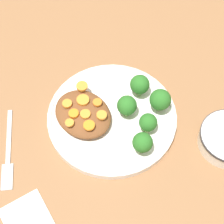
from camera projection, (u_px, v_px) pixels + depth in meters
ground_plane at (112, 120)px, 0.85m from camera, size 4.00×4.00×0.00m
plate at (112, 117)px, 0.84m from camera, size 0.29×0.29×0.02m
stew_mound at (83, 114)px, 0.82m from camera, size 0.14×0.11×0.03m
broccoli_floret_0 at (140, 85)px, 0.83m from camera, size 0.04×0.04×0.06m
broccoli_floret_1 at (127, 106)px, 0.81m from camera, size 0.04×0.04×0.06m
broccoli_floret_2 at (143, 143)px, 0.76m from camera, size 0.04×0.04×0.06m
broccoli_floret_3 at (160, 100)px, 0.81m from camera, size 0.05×0.05×0.06m
broccoli_floret_4 at (148, 123)px, 0.79m from camera, size 0.04×0.04×0.05m
carrot_slice_0 at (83, 100)px, 0.81m from camera, size 0.03×0.03×0.01m
carrot_slice_1 at (74, 114)px, 0.79m from camera, size 0.02×0.02×0.01m
carrot_slice_2 at (67, 104)px, 0.81m from camera, size 0.02×0.02×0.01m
carrot_slice_3 at (97, 102)px, 0.81m from camera, size 0.02×0.02×0.01m
carrot_slice_4 at (103, 116)px, 0.79m from camera, size 0.02×0.02×0.01m
carrot_slice_5 at (88, 124)px, 0.78m from camera, size 0.02×0.02×0.01m
carrot_slice_6 at (85, 114)px, 0.79m from camera, size 0.02×0.02×0.01m
carrot_slice_7 at (70, 123)px, 0.78m from camera, size 0.02×0.02×0.00m
carrot_slice_8 at (82, 86)px, 0.83m from camera, size 0.03×0.03×0.01m
fork at (8, 156)px, 0.80m from camera, size 0.16×0.13×0.01m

